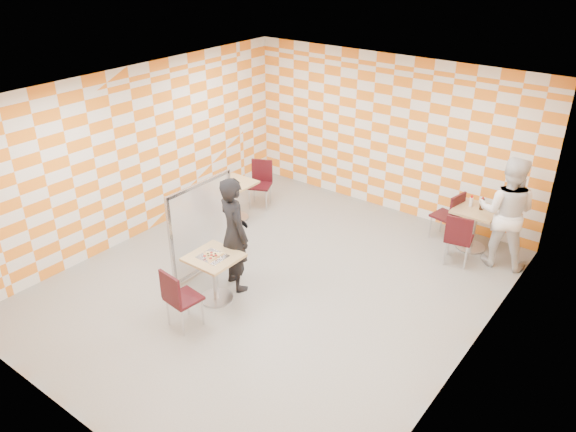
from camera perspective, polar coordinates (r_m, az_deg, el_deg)
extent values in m
plane|color=gray|center=(8.87, -1.30, -6.93)|extent=(7.00, 7.00, 0.00)
plane|color=white|center=(7.61, -1.54, 12.16)|extent=(7.00, 7.00, 0.00)
plane|color=white|center=(10.88, 10.21, 8.12)|extent=(6.00, 0.00, 6.00)
plane|color=white|center=(10.13, -14.93, 6.18)|extent=(0.00, 7.00, 7.00)
plane|color=white|center=(6.89, 18.63, -4.64)|extent=(0.00, 7.00, 7.00)
cube|color=tan|center=(8.21, -7.56, -4.19)|extent=(0.70, 0.70, 0.04)
cylinder|color=#A5A5AA|center=(8.40, -7.41, -6.29)|extent=(0.08, 0.08, 0.70)
cylinder|color=#A5A5AA|center=(8.60, -7.27, -8.26)|extent=(0.50, 0.50, 0.03)
cube|color=tan|center=(10.00, 18.60, 0.56)|extent=(0.70, 0.70, 0.04)
cylinder|color=#A5A5AA|center=(10.16, 18.30, -1.26)|extent=(0.08, 0.08, 0.70)
cylinder|color=#A5A5AA|center=(10.32, 18.02, -3.00)|extent=(0.50, 0.50, 0.03)
cube|color=tan|center=(10.55, -5.52, 3.31)|extent=(0.70, 0.70, 0.04)
cylinder|color=#A5A5AA|center=(10.69, -5.43, 1.55)|extent=(0.08, 0.08, 0.70)
cylinder|color=#A5A5AA|center=(10.85, -5.35, -0.14)|extent=(0.50, 0.50, 0.03)
cube|color=#370B10|center=(7.90, -10.53, -8.22)|extent=(0.47, 0.47, 0.04)
cube|color=#370B10|center=(7.67, -11.88, -7.29)|extent=(0.42, 0.09, 0.45)
cylinder|color=silver|center=(8.01, -8.66, -9.61)|extent=(0.03, 0.03, 0.43)
cylinder|color=silver|center=(8.23, -10.15, -8.59)|extent=(0.03, 0.03, 0.43)
cylinder|color=silver|center=(7.85, -10.63, -10.64)|extent=(0.03, 0.03, 0.43)
cylinder|color=silver|center=(8.08, -12.09, -9.56)|extent=(0.03, 0.03, 0.43)
cube|color=#370B10|center=(9.61, 16.97, -2.20)|extent=(0.49, 0.49, 0.04)
cube|color=#370B10|center=(9.31, 16.95, -1.40)|extent=(0.42, 0.12, 0.45)
cylinder|color=silver|center=(9.85, 17.94, -3.16)|extent=(0.03, 0.03, 0.43)
cylinder|color=silver|center=(9.88, 16.01, -2.75)|extent=(0.03, 0.03, 0.43)
cylinder|color=silver|center=(9.56, 17.59, -4.09)|extent=(0.03, 0.03, 0.43)
cylinder|color=silver|center=(9.59, 15.61, -3.67)|extent=(0.03, 0.03, 0.43)
cube|color=#370B10|center=(10.29, 15.71, 0.02)|extent=(0.49, 0.49, 0.04)
cube|color=#370B10|center=(10.10, 16.81, 0.90)|extent=(0.12, 0.42, 0.45)
cylinder|color=silver|center=(10.61, 15.31, -0.52)|extent=(0.03, 0.03, 0.43)
cylinder|color=silver|center=(10.35, 14.25, -1.10)|extent=(0.03, 0.03, 0.43)
cylinder|color=silver|center=(10.46, 16.83, -1.16)|extent=(0.03, 0.03, 0.43)
cylinder|color=silver|center=(10.19, 15.80, -1.77)|extent=(0.03, 0.03, 0.43)
cube|color=#370B10|center=(10.25, -7.97, 0.71)|extent=(0.46, 0.46, 0.04)
cube|color=#370B10|center=(10.01, -8.78, 1.56)|extent=(0.42, 0.08, 0.45)
cylinder|color=silver|center=(10.37, -6.57, -0.32)|extent=(0.03, 0.03, 0.43)
cylinder|color=silver|center=(10.57, -8.03, 0.13)|extent=(0.03, 0.03, 0.43)
cylinder|color=silver|center=(10.14, -7.75, -1.07)|extent=(0.03, 0.03, 0.43)
cylinder|color=silver|center=(10.34, -9.21, -0.59)|extent=(0.03, 0.03, 0.43)
cube|color=#370B10|center=(11.11, -2.89, 3.10)|extent=(0.56, 0.56, 0.04)
cube|color=#370B10|center=(11.19, -2.65, 4.68)|extent=(0.40, 0.21, 0.45)
cylinder|color=silver|center=(11.10, -3.94, 1.72)|extent=(0.03, 0.03, 0.43)
cylinder|color=silver|center=(11.02, -2.24, 1.56)|extent=(0.03, 0.03, 0.43)
cylinder|color=silver|center=(11.40, -3.46, 2.43)|extent=(0.03, 0.03, 0.43)
cylinder|color=silver|center=(11.31, -1.81, 2.28)|extent=(0.03, 0.03, 0.43)
cube|color=white|center=(8.92, -8.72, -1.05)|extent=(0.02, 1.30, 1.40)
cube|color=#B2B2B7|center=(8.61, -9.05, 3.19)|extent=(0.05, 1.30, 0.05)
cube|color=#B2B2B7|center=(9.28, -8.41, -4.97)|extent=(0.05, 1.30, 0.05)
cube|color=#B2B2B7|center=(8.54, -11.79, -2.68)|extent=(0.05, 0.05, 1.50)
cylinder|color=#B2B2B7|center=(8.95, -11.33, -6.99)|extent=(0.08, 0.08, 0.05)
cube|color=#B2B2B7|center=(9.33, -5.91, 0.45)|extent=(0.05, 0.05, 1.50)
cylinder|color=#B2B2B7|center=(9.70, -5.70, -3.65)|extent=(0.08, 0.08, 0.05)
imported|color=black|center=(8.41, -5.49, -1.83)|extent=(0.78, 0.66, 1.82)
imported|color=white|center=(9.61, 21.29, 0.37)|extent=(1.02, 0.85, 1.87)
cube|color=silver|center=(8.19, -7.67, -4.10)|extent=(0.38, 0.34, 0.01)
cone|color=tan|center=(8.18, -7.67, -4.03)|extent=(0.40, 0.40, 0.02)
cone|color=#F2D88C|center=(8.18, -7.58, -3.89)|extent=(0.33, 0.33, 0.01)
cylinder|color=maroon|center=(8.14, -8.48, -4.04)|extent=(0.04, 0.04, 0.01)
cylinder|color=maroon|center=(8.08, -7.87, -4.26)|extent=(0.04, 0.04, 0.01)
cylinder|color=maroon|center=(8.15, -7.78, -3.95)|extent=(0.04, 0.04, 0.01)
cylinder|color=maroon|center=(8.22, -7.79, -3.69)|extent=(0.04, 0.04, 0.01)
cylinder|color=maroon|center=(8.14, -7.33, -3.99)|extent=(0.04, 0.04, 0.01)
torus|color=black|center=(8.12, -7.58, -4.08)|extent=(0.03, 0.03, 0.01)
torus|color=black|center=(8.14, -8.08, -4.01)|extent=(0.03, 0.03, 0.01)
torus|color=black|center=(8.18, -7.39, -3.81)|extent=(0.03, 0.03, 0.01)
torus|color=black|center=(8.20, -8.13, -3.78)|extent=(0.03, 0.03, 0.01)
cylinder|color=white|center=(10.03, 18.10, 1.36)|extent=(0.06, 0.06, 0.16)
cylinder|color=red|center=(9.99, 18.18, 1.88)|extent=(0.04, 0.04, 0.04)
cylinder|color=black|center=(9.96, 19.10, 1.15)|extent=(0.07, 0.07, 0.20)
cylinder|color=red|center=(9.92, 19.20, 1.74)|extent=(0.03, 0.03, 0.03)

